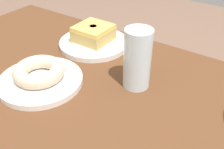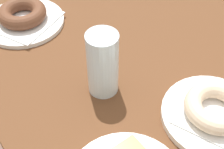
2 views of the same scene
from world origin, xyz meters
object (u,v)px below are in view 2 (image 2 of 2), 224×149
object	(u,v)px
donut_sugar_ring	(216,107)
plate_sugar_ring	(213,116)
water_glass	(103,64)
donut_chocolate_ring	(22,13)
plate_chocolate_ring	(24,22)

from	to	relation	value
donut_sugar_ring	plate_sugar_ring	bearing A→B (deg)	0.00
water_glass	donut_sugar_ring	bearing A→B (deg)	-146.50
plate_sugar_ring	donut_chocolate_ring	size ratio (longest dim) A/B	1.63
plate_sugar_ring	water_glass	xyz separation A→B (m)	(0.18, 0.12, 0.06)
donut_sugar_ring	donut_chocolate_ring	bearing A→B (deg)	18.09
plate_sugar_ring	water_glass	bearing A→B (deg)	33.50
plate_sugar_ring	donut_chocolate_ring	bearing A→B (deg)	18.09
plate_chocolate_ring	donut_chocolate_ring	xyz separation A→B (m)	(0.00, 0.00, 0.03)
plate_sugar_ring	plate_chocolate_ring	distance (m)	0.51
donut_chocolate_ring	water_glass	world-z (taller)	water_glass
donut_chocolate_ring	water_glass	xyz separation A→B (m)	(-0.30, -0.04, 0.04)
plate_sugar_ring	water_glass	distance (m)	0.23
plate_chocolate_ring	water_glass	distance (m)	0.31
plate_sugar_ring	donut_sugar_ring	world-z (taller)	donut_sugar_ring
water_glass	plate_chocolate_ring	bearing A→B (deg)	6.75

